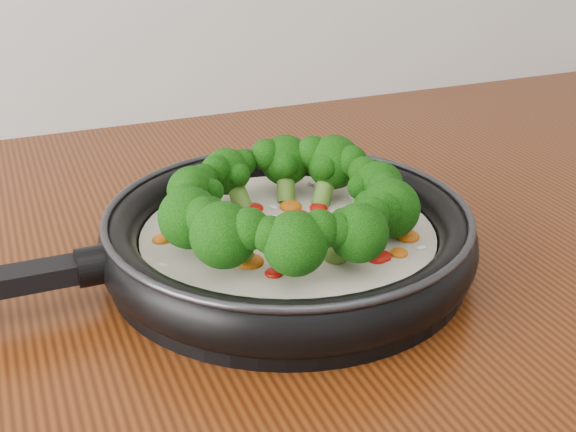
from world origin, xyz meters
name	(u,v)px	position (x,y,z in m)	size (l,w,h in m)	color
skillet	(285,231)	(-0.13, 1.03, 0.94)	(0.52, 0.33, 0.10)	black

